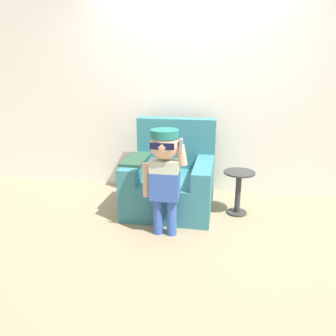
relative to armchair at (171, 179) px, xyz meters
name	(u,v)px	position (x,y,z in m)	size (l,w,h in m)	color
ground_plane	(183,214)	(0.17, -0.23, -0.32)	(10.00, 10.00, 0.00)	#998466
wall_back	(193,89)	(0.17, 0.60, 0.98)	(10.00, 0.05, 2.60)	silver
armchair	(171,179)	(0.00, 0.00, 0.00)	(0.96, 0.99, 0.98)	teal
person_child	(164,167)	(0.05, -0.70, 0.36)	(0.42, 0.31, 1.03)	#3356AD
side_table	(238,189)	(0.75, -0.10, -0.03)	(0.33, 0.33, 0.48)	#333333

